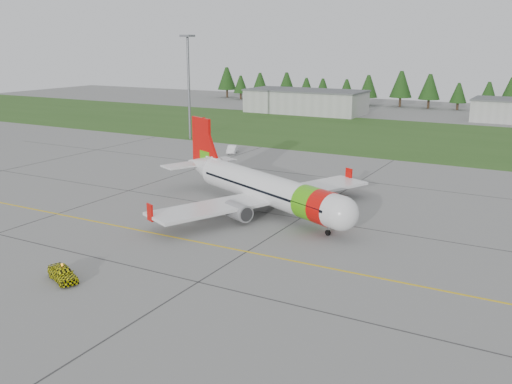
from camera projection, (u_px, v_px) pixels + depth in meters
The scene contains 9 objects.
ground at pixel (106, 260), 51.22m from camera, with size 320.00×320.00×0.00m, color gray.
aircraft at pixel (265, 189), 65.34m from camera, with size 29.56×28.05×9.47m.
follow_me_car at pixel (61, 259), 46.35m from camera, with size 1.54×1.30×3.82m, color #F8F80D.
service_van at pixel (232, 141), 100.20m from camera, with size 1.47×1.39×4.22m, color white.
grass_strip at pixel (380, 135), 120.55m from camera, with size 320.00×50.00×0.03m, color #30561E.
taxi_guideline at pixel (162, 235), 57.98m from camera, with size 120.00×0.25×0.02m, color gold.
hangar_west at pixel (305, 102), 157.55m from camera, with size 32.00×14.00×6.00m, color #A8A8A3.
floodlight_mast at pixel (189, 89), 112.74m from camera, with size 0.50×0.50×20.00m, color slate.
treeline at pixel (439, 92), 166.63m from camera, with size 160.00×8.00×10.00m, color #1C3F14, non-canonical shape.
Camera 1 is at (35.07, -35.40, 18.96)m, focal length 40.00 mm.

